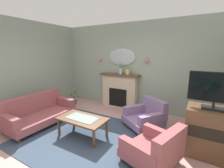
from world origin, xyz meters
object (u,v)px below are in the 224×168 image
armchair_in_corner (146,115)px  mantel_vase_left (121,68)px  floral_couch (38,112)px  tv_flatscreen (216,90)px  coffee_table (82,120)px  armchair_near_fireplace (155,149)px  wall_sconce_right (146,59)px  mantel_vase_right (128,70)px  wall_sconce_left (100,58)px  wall_mirror (122,57)px  potted_plant_small_fern (74,97)px  tv_cabinet (209,132)px  fireplace (119,91)px

armchair_in_corner → mantel_vase_left: bearing=142.6°
floral_couch → tv_flatscreen: 4.03m
coffee_table → armchair_near_fireplace: (1.65, -0.10, -0.08)m
mantel_vase_left → wall_sconce_right: bearing=8.5°
mantel_vase_right → tv_flatscreen: 2.66m
wall_sconce_left → tv_flatscreen: 3.75m
armchair_near_fireplace → tv_flatscreen: tv_flatscreen is taller
wall_mirror → coffee_table: 2.59m
mantel_vase_left → wall_sconce_right: size_ratio=2.58×
wall_mirror → wall_sconce_right: bearing=-3.4°
floral_couch → armchair_near_fireplace: (3.08, -0.03, -0.01)m
wall_sconce_right → potted_plant_small_fern: bearing=-165.8°
coffee_table → potted_plant_small_fern: size_ratio=1.94×
wall_mirror → tv_cabinet: 3.25m
mantel_vase_left → tv_flatscreen: tv_flatscreen is taller
mantel_vase_right → wall_sconce_right: wall_sconce_right is taller
tv_cabinet → wall_mirror: bearing=148.5°
fireplace → armchair_near_fireplace: size_ratio=1.32×
armchair_in_corner → tv_flatscreen: size_ratio=1.35×
fireplace → tv_cabinet: size_ratio=1.51×
fireplace → wall_sconce_left: size_ratio=9.71×
coffee_table → wall_mirror: bearing=93.3°
tv_flatscreen → wall_sconce_right: bearing=138.0°
wall_mirror → potted_plant_small_fern: bearing=-157.2°
mantel_vase_left → floral_couch: 2.73m
armchair_near_fireplace → tv_cabinet: 1.10m
wall_sconce_right → tv_cabinet: (1.70, -1.51, -1.21)m
mantel_vase_right → armchair_in_corner: (0.93, -0.90, -1.00)m
fireplace → floral_couch: fireplace is taller
mantel_vase_left → wall_sconce_left: 0.96m
mantel_vase_right → tv_cabinet: 2.78m
wall_sconce_left → armchair_in_corner: size_ratio=0.12×
wall_mirror → potted_plant_small_fern: size_ratio=1.69×
fireplace → armchair_in_corner: bearing=-37.1°
mantel_vase_left → wall_sconce_left: (-0.90, 0.12, 0.30)m
wall_mirror → wall_sconce_right: size_ratio=6.86×
wall_mirror → coffee_table: size_ratio=0.87×
floral_couch → tv_cabinet: tv_cabinet is taller
armchair_in_corner → potted_plant_small_fern: bearing=171.9°
wall_mirror → armchair_in_corner: bearing=-41.0°
wall_mirror → armchair_near_fireplace: size_ratio=0.93×
wall_sconce_left → tv_flatscreen: bearing=-24.3°
armchair_near_fireplace → potted_plant_small_fern: (-3.37, 1.65, -0.03)m
mantel_vase_left → tv_flatscreen: bearing=-29.5°
fireplace → potted_plant_small_fern: 1.71m
tv_cabinet → potted_plant_small_fern: tv_cabinet is taller
potted_plant_small_fern → mantel_vase_right: bearing=14.8°
potted_plant_small_fern → wall_mirror: bearing=22.8°
wall_sconce_left → wall_sconce_right: (1.70, 0.00, 0.00)m
wall_sconce_right → tv_cabinet: bearing=-41.6°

